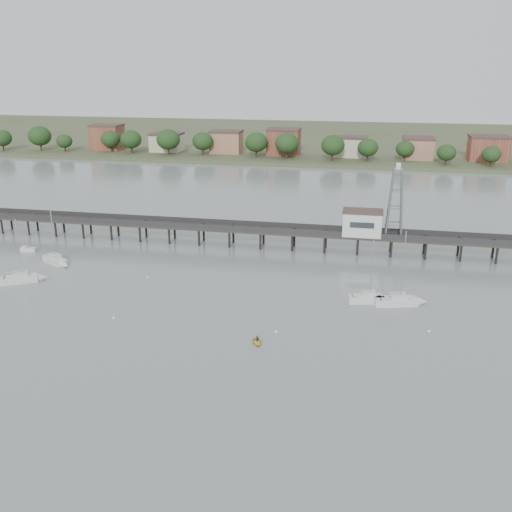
{
  "coord_description": "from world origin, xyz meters",
  "views": [
    {
      "loc": [
        25.25,
        -58.18,
        39.02
      ],
      "look_at": [
        5.65,
        42.0,
        4.0
      ],
      "focal_mm": 40.0,
      "sensor_mm": 36.0,
      "label": 1
    }
  ],
  "objects_px": {
    "sailboat_a": "(28,278)",
    "white_tender": "(28,250)",
    "sailboat_c": "(374,299)",
    "sailboat_d": "(405,301)",
    "lattice_tower": "(395,204)",
    "pier": "(247,229)",
    "yellow_dinghy": "(257,343)",
    "sailboat_b": "(58,262)"
  },
  "relations": [
    {
      "from": "sailboat_c",
      "to": "pier",
      "type": "bearing_deg",
      "value": 122.17
    },
    {
      "from": "sailboat_b",
      "to": "sailboat_a",
      "type": "height_order",
      "value": "sailboat_a"
    },
    {
      "from": "lattice_tower",
      "to": "white_tender",
      "type": "distance_m",
      "value": 78.97
    },
    {
      "from": "sailboat_a",
      "to": "lattice_tower",
      "type": "bearing_deg",
      "value": -6.94
    },
    {
      "from": "sailboat_c",
      "to": "white_tender",
      "type": "bearing_deg",
      "value": 155.45
    },
    {
      "from": "sailboat_c",
      "to": "white_tender",
      "type": "relative_size",
      "value": 3.3
    },
    {
      "from": "sailboat_a",
      "to": "pier",
      "type": "bearing_deg",
      "value": 8.91
    },
    {
      "from": "lattice_tower",
      "to": "sailboat_b",
      "type": "height_order",
      "value": "lattice_tower"
    },
    {
      "from": "sailboat_b",
      "to": "white_tender",
      "type": "xyz_separation_m",
      "value": [
        -10.9,
        6.57,
        -0.24
      ]
    },
    {
      "from": "sailboat_c",
      "to": "yellow_dinghy",
      "type": "xyz_separation_m",
      "value": [
        -16.64,
        -18.51,
        -0.65
      ]
    },
    {
      "from": "sailboat_d",
      "to": "sailboat_a",
      "type": "distance_m",
      "value": 68.62
    },
    {
      "from": "lattice_tower",
      "to": "sailboat_b",
      "type": "xyz_separation_m",
      "value": [
        -66.25,
        -19.56,
        -10.45
      ]
    },
    {
      "from": "lattice_tower",
      "to": "sailboat_d",
      "type": "relative_size",
      "value": 1.13
    },
    {
      "from": "sailboat_b",
      "to": "pier",
      "type": "bearing_deg",
      "value": 59.03
    },
    {
      "from": "yellow_dinghy",
      "to": "lattice_tower",
      "type": "bearing_deg",
      "value": 44.69
    },
    {
      "from": "lattice_tower",
      "to": "sailboat_a",
      "type": "height_order",
      "value": "lattice_tower"
    },
    {
      "from": "lattice_tower",
      "to": "sailboat_c",
      "type": "relative_size",
      "value": 1.32
    },
    {
      "from": "sailboat_a",
      "to": "yellow_dinghy",
      "type": "bearing_deg",
      "value": -49.34
    },
    {
      "from": "white_tender",
      "to": "yellow_dinghy",
      "type": "height_order",
      "value": "yellow_dinghy"
    },
    {
      "from": "yellow_dinghy",
      "to": "pier",
      "type": "bearing_deg",
      "value": 82.84
    },
    {
      "from": "sailboat_d",
      "to": "sailboat_a",
      "type": "relative_size",
      "value": 1.07
    },
    {
      "from": "pier",
      "to": "yellow_dinghy",
      "type": "distance_m",
      "value": 46.63
    },
    {
      "from": "sailboat_d",
      "to": "white_tender",
      "type": "bearing_deg",
      "value": 155.22
    },
    {
      "from": "lattice_tower",
      "to": "yellow_dinghy",
      "type": "distance_m",
      "value": 50.74
    },
    {
      "from": "sailboat_d",
      "to": "pier",
      "type": "bearing_deg",
      "value": 126.19
    },
    {
      "from": "sailboat_c",
      "to": "white_tender",
      "type": "xyz_separation_m",
      "value": [
        -73.41,
        13.62,
        -0.24
      ]
    },
    {
      "from": "white_tender",
      "to": "yellow_dinghy",
      "type": "bearing_deg",
      "value": -38.3
    },
    {
      "from": "white_tender",
      "to": "yellow_dinghy",
      "type": "distance_m",
      "value": 65.23
    },
    {
      "from": "pier",
      "to": "yellow_dinghy",
      "type": "bearing_deg",
      "value": -76.16
    },
    {
      "from": "sailboat_a",
      "to": "white_tender",
      "type": "bearing_deg",
      "value": 91.62
    },
    {
      "from": "pier",
      "to": "white_tender",
      "type": "height_order",
      "value": "pier"
    },
    {
      "from": "sailboat_d",
      "to": "white_tender",
      "type": "distance_m",
      "value": 79.84
    },
    {
      "from": "lattice_tower",
      "to": "sailboat_c",
      "type": "distance_m",
      "value": 28.83
    },
    {
      "from": "white_tender",
      "to": "sailboat_c",
      "type": "bearing_deg",
      "value": -19.3
    },
    {
      "from": "white_tender",
      "to": "sailboat_d",
      "type": "bearing_deg",
      "value": -18.6
    },
    {
      "from": "lattice_tower",
      "to": "sailboat_d",
      "type": "xyz_separation_m",
      "value": [
        1.52,
        -26.6,
        -10.46
      ]
    },
    {
      "from": "lattice_tower",
      "to": "white_tender",
      "type": "relative_size",
      "value": 4.37
    },
    {
      "from": "sailboat_d",
      "to": "sailboat_a",
      "type": "xyz_separation_m",
      "value": [
        -68.57,
        -2.53,
        0.0
      ]
    },
    {
      "from": "pier",
      "to": "lattice_tower",
      "type": "height_order",
      "value": "lattice_tower"
    },
    {
      "from": "sailboat_b",
      "to": "yellow_dinghy",
      "type": "height_order",
      "value": "sailboat_b"
    },
    {
      "from": "sailboat_b",
      "to": "yellow_dinghy",
      "type": "xyz_separation_m",
      "value": [
        45.87,
        -25.56,
        -0.65
      ]
    },
    {
      "from": "sailboat_b",
      "to": "sailboat_a",
      "type": "bearing_deg",
      "value": -65.1
    }
  ]
}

